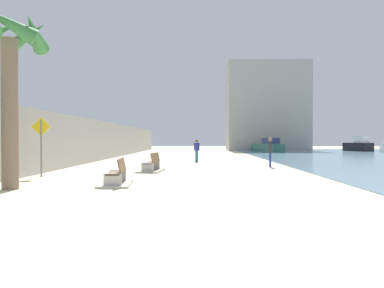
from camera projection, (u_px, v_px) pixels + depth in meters
name	position (u px, v px, depth m)	size (l,w,h in m)	color
ground_plane	(191.00, 162.00, 26.99)	(120.00, 120.00, 0.00)	beige
seawall	(91.00, 141.00, 27.10)	(0.80, 64.00, 3.12)	#ADAAA3
palm_tree	(10.00, 59.00, 12.02)	(2.63, 2.66, 6.06)	#7A6651
bench_near	(116.00, 179.00, 13.17)	(1.29, 2.19, 0.98)	#ADAAA3
bench_far	(151.00, 167.00, 18.67)	(1.32, 2.21, 0.98)	#ADAAA3
person_walking	(197.00, 149.00, 26.52)	(0.41, 0.39, 1.67)	teal
person_standing	(270.00, 150.00, 21.58)	(0.25, 0.52, 1.77)	navy
boat_distant	(268.00, 146.00, 48.20)	(3.48, 6.47, 1.81)	#337060
boat_mid_bay	(359.00, 145.00, 49.68)	(2.88, 4.44, 2.04)	black
pedestrian_sign	(41.00, 140.00, 15.94)	(0.85, 0.08, 2.65)	slate
harbor_building	(267.00, 107.00, 54.71)	(12.00, 6.00, 13.18)	#9E9E99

